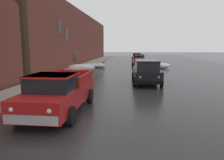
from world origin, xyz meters
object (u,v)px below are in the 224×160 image
(suv_black_parked_kerbside_close, at_px, (146,71))
(sedan_grey_parked_kerbside_mid, at_px, (145,66))
(sedan_maroon_at_far_intersection, at_px, (137,57))
(pickup_truck_red_approaching_near_lane, at_px, (59,93))
(sedan_red_parked_far_down_block, at_px, (139,61))
(sedan_silver_queued_behind_truck, at_px, (140,59))
(bare_tree_second_along_sidewalk, at_px, (24,29))

(suv_black_parked_kerbside_close, bearing_deg, sedan_grey_parked_kerbside_mid, 88.16)
(sedan_grey_parked_kerbside_mid, height_order, sedan_maroon_at_far_intersection, same)
(pickup_truck_red_approaching_near_lane, bearing_deg, sedan_red_parked_far_down_block, 79.67)
(sedan_grey_parked_kerbside_mid, relative_size, sedan_silver_queued_behind_truck, 1.00)
(pickup_truck_red_approaching_near_lane, bearing_deg, suv_black_parked_kerbside_close, 61.69)
(pickup_truck_red_approaching_near_lane, xyz_separation_m, sedan_maroon_at_far_intersection, (3.80, 34.02, -0.13))
(suv_black_parked_kerbside_close, relative_size, sedan_silver_queued_behind_truck, 1.14)
(suv_black_parked_kerbside_close, xyz_separation_m, sedan_grey_parked_kerbside_mid, (0.19, 5.95, -0.24))
(sedan_maroon_at_far_intersection, bearing_deg, sedan_silver_queued_behind_truck, -86.03)
(bare_tree_second_along_sidewalk, distance_m, pickup_truck_red_approaching_near_lane, 4.69)
(pickup_truck_red_approaching_near_lane, bearing_deg, bare_tree_second_along_sidewalk, 136.84)
(suv_black_parked_kerbside_close, xyz_separation_m, sedan_red_parked_far_down_block, (-0.28, 13.59, -0.24))
(suv_black_parked_kerbside_close, distance_m, sedan_silver_queued_behind_truck, 20.02)
(suv_black_parked_kerbside_close, relative_size, sedan_grey_parked_kerbside_mid, 1.14)
(pickup_truck_red_approaching_near_lane, height_order, sedan_maroon_at_far_intersection, pickup_truck_red_approaching_near_lane)
(bare_tree_second_along_sidewalk, height_order, pickup_truck_red_approaching_near_lane, bare_tree_second_along_sidewalk)
(sedan_grey_parked_kerbside_mid, bearing_deg, sedan_red_parked_far_down_block, 93.56)
(pickup_truck_red_approaching_near_lane, bearing_deg, sedan_maroon_at_far_intersection, 83.63)
(pickup_truck_red_approaching_near_lane, height_order, suv_black_parked_kerbside_close, suv_black_parked_kerbside_close)
(sedan_silver_queued_behind_truck, bearing_deg, suv_black_parked_kerbside_close, -90.18)
(sedan_silver_queued_behind_truck, distance_m, sedan_maroon_at_far_intersection, 6.27)
(pickup_truck_red_approaching_near_lane, xyz_separation_m, suv_black_parked_kerbside_close, (4.17, 7.74, 0.11))
(bare_tree_second_along_sidewalk, relative_size, sedan_grey_parked_kerbside_mid, 1.75)
(suv_black_parked_kerbside_close, bearing_deg, pickup_truck_red_approaching_near_lane, -118.31)
(bare_tree_second_along_sidewalk, distance_m, sedan_red_parked_far_down_block, 20.16)
(pickup_truck_red_approaching_near_lane, relative_size, sedan_grey_parked_kerbside_mid, 1.29)
(sedan_silver_queued_behind_truck, relative_size, sedan_maroon_at_far_intersection, 0.96)
(pickup_truck_red_approaching_near_lane, xyz_separation_m, sedan_red_parked_far_down_block, (3.89, 21.33, -0.13))
(sedan_red_parked_far_down_block, bearing_deg, bare_tree_second_along_sidewalk, -109.26)
(bare_tree_second_along_sidewalk, relative_size, sedan_maroon_at_far_intersection, 1.68)
(pickup_truck_red_approaching_near_lane, bearing_deg, sedan_silver_queued_behind_truck, 81.33)
(suv_black_parked_kerbside_close, relative_size, sedan_red_parked_far_down_block, 1.19)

